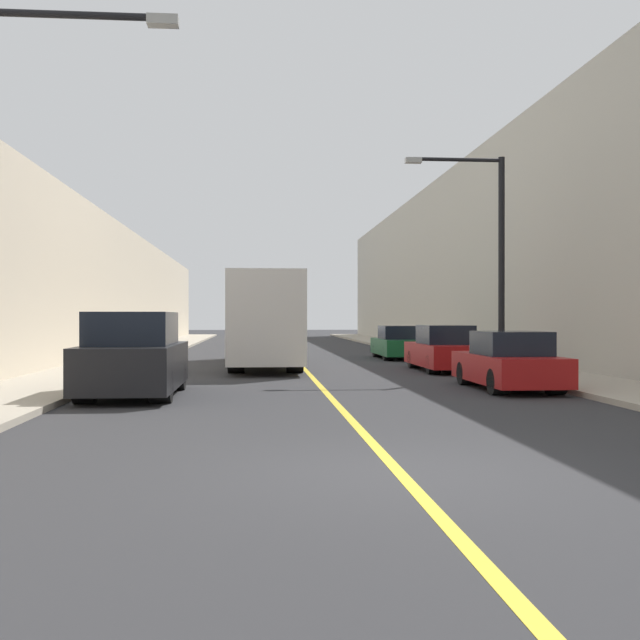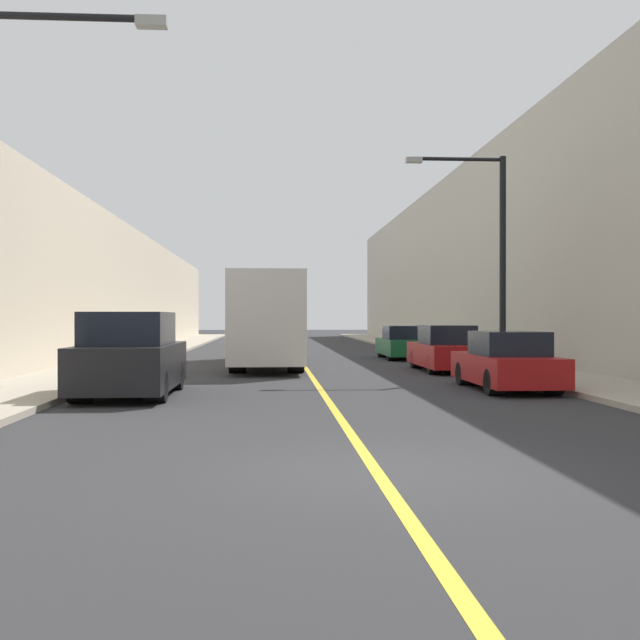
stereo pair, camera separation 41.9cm
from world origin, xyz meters
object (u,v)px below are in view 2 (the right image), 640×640
Objects in this scene: car_right_near at (507,363)px; car_right_far at (403,344)px; bus at (267,319)px; car_right_mid at (446,351)px; parked_suv_left at (130,357)px; street_lamp_right at (492,245)px.

car_right_near is 0.96× the size of car_right_far.
car_right_mid is at bearing -27.19° from bus.
parked_suv_left is (-3.08, -10.49, -0.87)m from bus.
parked_suv_left is 11.89m from street_lamp_right.
street_lamp_right is (1.00, 4.56, 3.40)m from car_right_near.
car_right_far is at bearing 58.97° from parked_suv_left.
car_right_mid is 0.69× the size of street_lamp_right.
bus is at bearing 152.81° from car_right_mid.
car_right_near is at bearing 5.65° from parked_suv_left.
parked_suv_left reaches higher than car_right_far.
bus is 7.44m from car_right_far.
parked_suv_left is 11.72m from car_right_mid.
car_right_near is at bearing -102.31° from street_lamp_right.
car_right_mid reaches higher than car_right_far.
car_right_far is (-0.11, 7.50, -0.04)m from car_right_mid.
car_right_far is (8.97, 14.91, -0.24)m from parked_suv_left.
car_right_far is (-0.12, 14.01, -0.01)m from car_right_near.
car_right_near is 5.77m from street_lamp_right.
car_right_mid is (-0.01, 6.51, 0.03)m from car_right_near.
parked_suv_left is at bearing -106.34° from bus.
car_right_mid is (6.00, -3.08, -1.07)m from bus.
car_right_far is at bearing 90.48° from car_right_near.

